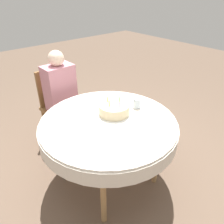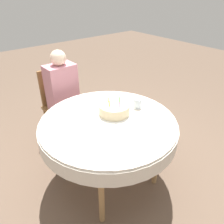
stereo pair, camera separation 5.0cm
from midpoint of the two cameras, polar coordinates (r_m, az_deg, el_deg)
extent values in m
plane|color=brown|center=(2.48, -0.25, -16.88)|extent=(12.00, 12.00, 0.00)
cylinder|color=silver|center=(2.00, -0.30, -2.43)|extent=(1.25, 1.25, 0.02)
cylinder|color=silver|center=(2.04, -0.29, -4.25)|extent=(1.27, 1.27, 0.14)
cylinder|color=#A37A4C|center=(1.89, -1.99, -20.24)|extent=(0.05, 0.05, 0.73)
cylinder|color=#A37A4C|center=(2.24, 12.43, -11.16)|extent=(0.05, 0.05, 0.73)
cylinder|color=#A37A4C|center=(2.32, -12.47, -9.46)|extent=(0.05, 0.05, 0.73)
cylinder|color=#A37A4C|center=(2.61, 0.89, -3.51)|extent=(0.05, 0.05, 0.73)
cube|color=brown|center=(2.83, -11.78, 0.85)|extent=(0.44, 0.44, 0.04)
cube|color=brown|center=(2.88, -14.32, 6.68)|extent=(0.39, 0.04, 0.46)
cylinder|color=brown|center=(2.74, -12.68, -6.23)|extent=(0.04, 0.04, 0.44)
cylinder|color=brown|center=(2.89, -6.17, -3.41)|extent=(0.04, 0.04, 0.44)
cylinder|color=brown|center=(3.03, -16.18, -2.84)|extent=(0.04, 0.04, 0.44)
cylinder|color=brown|center=(3.17, -10.10, -0.44)|extent=(0.04, 0.04, 0.44)
cylinder|color=beige|center=(2.79, -11.15, -4.89)|extent=(0.09, 0.09, 0.47)
cylinder|color=beige|center=(2.85, -8.18, -3.62)|extent=(0.09, 0.09, 0.47)
cube|color=#C67F8E|center=(2.69, -12.44, 6.30)|extent=(0.35, 0.23, 0.56)
sphere|color=beige|center=(2.57, -13.35, 13.58)|extent=(0.18, 0.18, 0.18)
cube|color=white|center=(2.09, 1.27, -0.41)|extent=(0.34, 0.34, 0.00)
cylinder|color=beige|center=(2.07, 1.29, 0.77)|extent=(0.29, 0.29, 0.10)
cylinder|color=green|center=(2.08, 2.70, 3.30)|extent=(0.01, 0.01, 0.06)
cylinder|color=gold|center=(2.08, -0.33, 3.32)|extent=(0.01, 0.01, 0.06)
cylinder|color=gold|center=(2.00, 0.00, 2.18)|extent=(0.01, 0.01, 0.06)
cylinder|color=#D166B2|center=(1.98, 2.63, 1.89)|extent=(0.01, 0.01, 0.06)
cylinder|color=silver|center=(2.19, 7.34, 2.23)|extent=(0.08, 0.08, 0.10)
camera|label=1|loc=(0.03, -89.28, 0.43)|focal=35.00mm
camera|label=2|loc=(0.03, 90.72, -0.43)|focal=35.00mm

